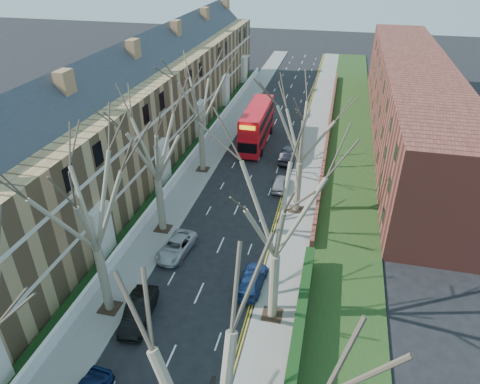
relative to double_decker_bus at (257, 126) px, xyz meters
The scene contains 17 objects.
pavement_left 5.70m from the double_decker_bus, 156.06° to the left, with size 3.00×102.00×0.12m, color slate.
pavement_right 7.87m from the double_decker_bus, 16.36° to the left, with size 3.00×102.00×0.12m, color slate.
terrace_left 14.11m from the double_decker_bus, 154.67° to the right, with size 9.70×78.00×13.60m.
flats_right 19.84m from the double_decker_bus, 18.14° to the left, with size 13.97×54.00×10.00m.
front_wall_left 8.88m from the double_decker_bus, 137.55° to the right, with size 0.30×78.00×1.00m.
grass_verge_right 12.11m from the double_decker_bus, 10.25° to the left, with size 6.00×102.00×0.06m.
tree_left_mid 32.02m from the double_decker_bus, 98.25° to the right, with size 10.50×10.50×14.71m.
tree_left_far 22.44m from the double_decker_bus, 102.10° to the right, with size 10.15×10.15×14.22m.
tree_left_dist 12.28m from the double_decker_bus, 116.76° to the right, with size 10.50×10.50×14.71m.
tree_right_mid 30.56m from the double_decker_bus, 76.52° to the right, with size 10.50×10.50×14.71m.
tree_right_far 17.80m from the double_decker_bus, 65.05° to the right, with size 10.15×10.15×14.22m.
double_decker_bus is the anchor object (origin of this frame).
car_left_mid 31.35m from the double_decker_bus, 93.67° to the right, with size 1.61×4.62×1.52m, color black.
car_left_far 23.91m from the double_decker_bus, 95.02° to the right, with size 2.13×4.61×1.28m, color #AAA9AE.
car_right_near 26.74m from the double_decker_bus, 79.37° to the right, with size 1.81×4.45×1.29m, color navy.
car_right_mid 12.10m from the double_decker_bus, 66.64° to the right, with size 1.51×3.74×1.28m, color gray.
car_right_far 6.54m from the double_decker_bus, 41.28° to the right, with size 1.67×4.78×1.58m, color black.
Camera 1 is at (8.41, -13.36, 22.78)m, focal length 32.00 mm.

